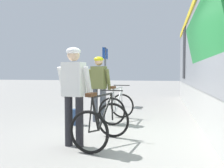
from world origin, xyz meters
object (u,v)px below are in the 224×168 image
cyclist_far_in_white (74,88)px  platform_sign_post (105,66)px  cyclist_near_in_olive (99,83)px  backpack_on_platform (76,117)px  bicycle_near_silver (117,107)px  bicycle_far_black (102,123)px

cyclist_far_in_white → platform_sign_post: platform_sign_post is taller
cyclist_near_in_olive → backpack_on_platform: (-0.48, -0.47, -0.85)m
bicycle_near_silver → bicycle_far_black: (0.16, -2.04, 0.00)m
cyclist_near_in_olive → bicycle_far_black: (0.62, -1.84, -0.65)m
backpack_on_platform → bicycle_near_silver: bearing=32.0°
cyclist_near_in_olive → platform_sign_post: 3.27m
bicycle_near_silver → bicycle_far_black: bearing=-85.6°
bicycle_near_silver → platform_sign_post: bearing=111.4°
bicycle_near_silver → platform_sign_post: 3.39m
cyclist_far_in_white → backpack_on_platform: 1.89m
cyclist_near_in_olive → bicycle_near_silver: cyclist_near_in_olive is taller
cyclist_far_in_white → bicycle_far_black: (0.46, 0.20, -0.65)m
cyclist_near_in_olive → backpack_on_platform: bearing=-135.3°
cyclist_far_in_white → backpack_on_platform: (-0.64, 1.56, -0.85)m
backpack_on_platform → bicycle_far_black: bearing=-55.0°
cyclist_near_in_olive → bicycle_near_silver: size_ratio=1.58×
bicycle_far_black → cyclist_near_in_olive: bearing=108.7°
bicycle_far_black → platform_sign_post: 5.30m
bicycle_near_silver → backpack_on_platform: 1.17m
bicycle_near_silver → platform_sign_post: size_ratio=0.46×
bicycle_near_silver → cyclist_far_in_white: bearing=-97.7°
cyclist_far_in_white → platform_sign_post: 5.28m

